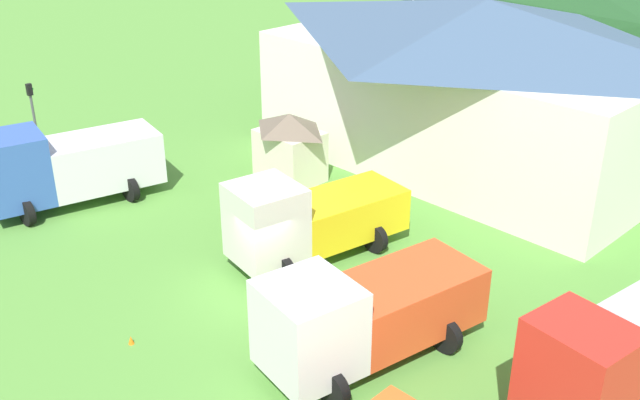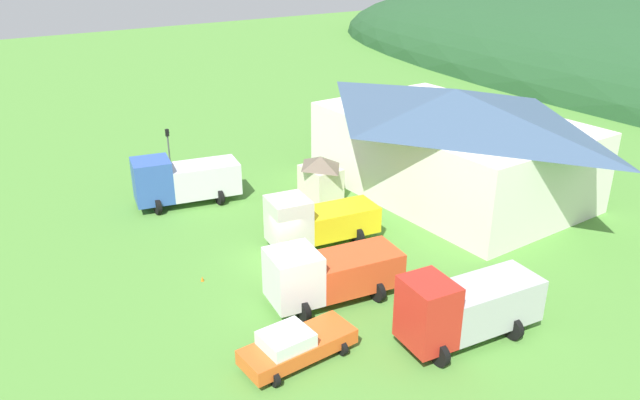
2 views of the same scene
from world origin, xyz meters
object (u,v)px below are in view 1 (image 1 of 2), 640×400
object	(u,v)px
crane_truck_red	(624,357)
flatbed_truck_yellow	(307,218)
traffic_cone_near_pickup	(132,344)
heavy_rig_white	(363,313)
depot_building	(480,78)
box_truck_blue	(65,164)
traffic_light_west	(34,114)
play_shed_cream	(290,146)

from	to	relation	value
crane_truck_red	flatbed_truck_yellow	bearing A→B (deg)	-81.49
crane_truck_red	traffic_cone_near_pickup	bearing A→B (deg)	-49.27
flatbed_truck_yellow	heavy_rig_white	bearing A→B (deg)	70.84
depot_building	traffic_cone_near_pickup	bearing A→B (deg)	-85.26
box_truck_blue	traffic_light_west	xyz separation A→B (m)	(-5.48, 1.32, 0.57)
flatbed_truck_yellow	traffic_light_west	bearing A→B (deg)	-71.00
depot_building	crane_truck_red	world-z (taller)	depot_building
crane_truck_red	traffic_light_west	distance (m)	27.81
play_shed_cream	crane_truck_red	distance (m)	17.99
crane_truck_red	depot_building	bearing A→B (deg)	-126.10
heavy_rig_white	flatbed_truck_yellow	bearing A→B (deg)	-109.08
depot_building	traffic_light_west	xyz separation A→B (m)	(-14.28, -15.61, -1.52)
flatbed_truck_yellow	crane_truck_red	world-z (taller)	crane_truck_red
box_truck_blue	crane_truck_red	xyz separation A→B (m)	(22.17, 4.18, -0.02)
depot_building	box_truck_blue	distance (m)	19.20
play_shed_cream	traffic_light_west	xyz separation A→B (m)	(-10.17, -7.10, 0.75)
play_shed_cream	traffic_light_west	bearing A→B (deg)	-145.07
box_truck_blue	heavy_rig_white	bearing A→B (deg)	106.04
flatbed_truck_yellow	traffic_light_west	size ratio (longest dim) A/B	1.84
play_shed_cream	flatbed_truck_yellow	bearing A→B (deg)	-37.56
crane_truck_red	heavy_rig_white	bearing A→B (deg)	-55.45
box_truck_blue	heavy_rig_white	size ratio (longest dim) A/B	1.04
depot_building	box_truck_blue	xyz separation A→B (m)	(-8.80, -16.93, -2.09)
traffic_light_west	box_truck_blue	bearing A→B (deg)	-13.56
heavy_rig_white	traffic_cone_near_pickup	world-z (taller)	heavy_rig_white
traffic_light_west	crane_truck_red	bearing A→B (deg)	5.90
heavy_rig_white	box_truck_blue	bearing A→B (deg)	-76.83
box_truck_blue	traffic_cone_near_pickup	distance (m)	11.20
heavy_rig_white	traffic_cone_near_pickup	xyz separation A→B (m)	(-5.43, -4.46, -1.63)
heavy_rig_white	crane_truck_red	xyz separation A→B (m)	(6.25, 3.19, 0.15)
crane_truck_red	traffic_light_west	size ratio (longest dim) A/B	1.87
flatbed_truck_yellow	heavy_rig_white	distance (m)	6.22
flatbed_truck_yellow	crane_truck_red	distance (m)	11.71
heavy_rig_white	traffic_cone_near_pickup	bearing A→B (deg)	-41.04
heavy_rig_white	traffic_light_west	world-z (taller)	traffic_light_west
flatbed_truck_yellow	traffic_light_west	distance (m)	16.18
box_truck_blue	flatbed_truck_yellow	bearing A→B (deg)	123.30
depot_building	flatbed_truck_yellow	xyz separation A→B (m)	(1.66, -12.95, -2.25)
crane_truck_red	traffic_cone_near_pickup	xyz separation A→B (m)	(-11.68, -7.64, -1.78)
flatbed_truck_yellow	crane_truck_red	size ratio (longest dim) A/B	0.98
depot_building	flatbed_truck_yellow	distance (m)	13.25
heavy_rig_white	play_shed_cream	bearing A→B (deg)	-113.87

